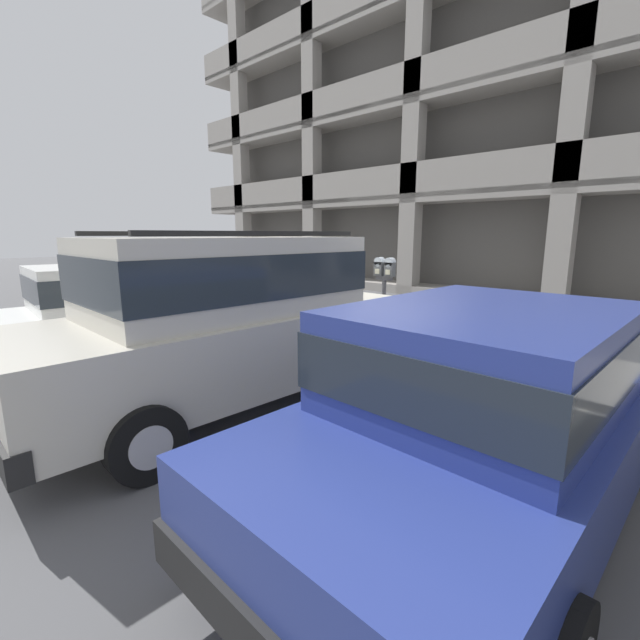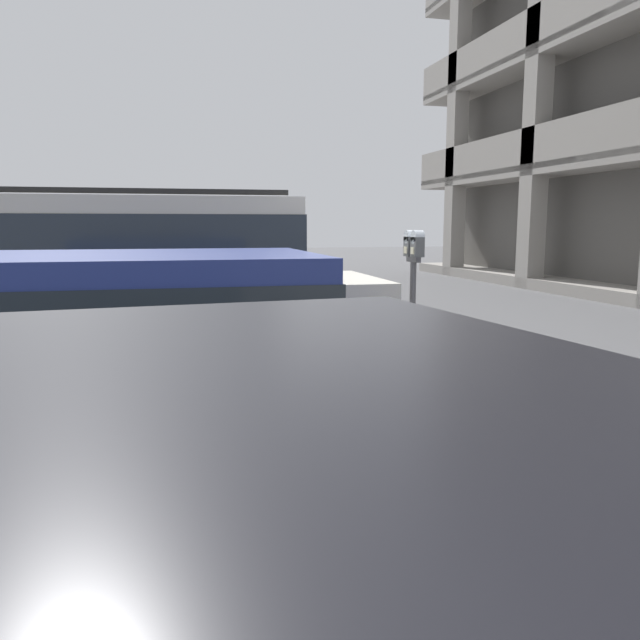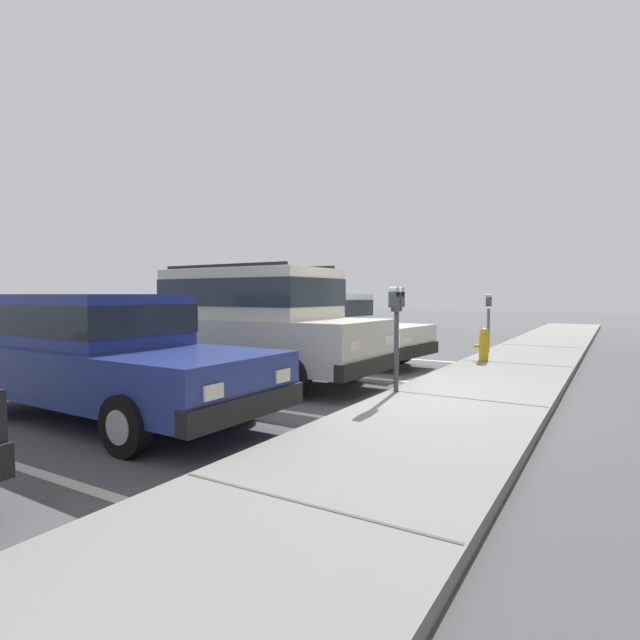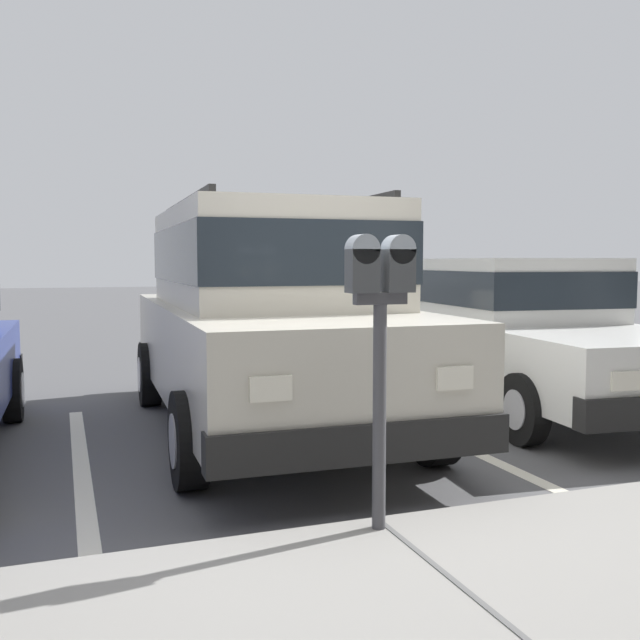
# 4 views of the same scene
# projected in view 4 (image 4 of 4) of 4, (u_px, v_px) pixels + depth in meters

# --- Properties ---
(ground_plane) EXTENTS (80.00, 80.00, 0.10)m
(ground_plane) POSITION_uv_depth(u_px,v_px,m) (361.00, 534.00, 4.08)
(ground_plane) COLOR #565659
(sidewalk) EXTENTS (40.00, 2.20, 0.12)m
(sidewalk) POSITION_uv_depth(u_px,v_px,m) (489.00, 624.00, 2.85)
(sidewalk) COLOR gray
(sidewalk) RESTS_ON ground_plane
(parking_stall_lines) EXTENTS (11.89, 4.80, 0.01)m
(parking_stall_lines) POSITION_uv_depth(u_px,v_px,m) (83.00, 481.00, 4.88)
(parking_stall_lines) COLOR silver
(parking_stall_lines) RESTS_ON ground_plane
(silver_suv) EXTENTS (2.11, 4.83, 2.03)m
(silver_suv) POSITION_uv_depth(u_px,v_px,m) (266.00, 309.00, 6.33)
(silver_suv) COLOR beige
(silver_suv) RESTS_ON ground_plane
(red_sedan) EXTENTS (2.13, 4.62, 1.54)m
(red_sedan) POSITION_uv_depth(u_px,v_px,m) (520.00, 328.00, 7.43)
(red_sedan) COLOR silver
(red_sedan) RESTS_ON ground_plane
(parking_meter_near) EXTENTS (0.35, 0.12, 1.53)m
(parking_meter_near) POSITION_uv_depth(u_px,v_px,m) (380.00, 312.00, 3.63)
(parking_meter_near) COLOR #47474C
(parking_meter_near) RESTS_ON sidewalk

